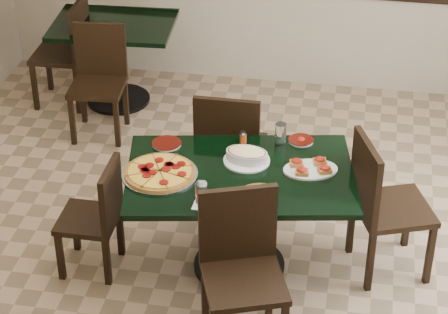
% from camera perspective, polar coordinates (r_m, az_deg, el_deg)
% --- Properties ---
extents(floor, '(5.50, 5.50, 0.00)m').
position_cam_1_polar(floor, '(5.89, 0.08, -7.14)').
color(floor, '#907253').
rests_on(floor, ground).
extents(room_shell, '(5.50, 5.50, 5.50)m').
position_cam_1_polar(room_shell, '(6.72, 11.49, 9.14)').
color(room_shell, white).
rests_on(room_shell, floor).
extents(main_table, '(1.56, 1.15, 0.75)m').
position_cam_1_polar(main_table, '(5.54, 1.05, -2.59)').
color(main_table, black).
rests_on(main_table, floor).
extents(back_table, '(1.07, 0.81, 0.75)m').
position_cam_1_polar(back_table, '(7.64, -7.14, 7.14)').
color(back_table, black).
rests_on(back_table, floor).
extents(chair_far, '(0.46, 0.46, 0.97)m').
position_cam_1_polar(chair_far, '(6.10, 0.36, 0.78)').
color(chair_far, black).
rests_on(chair_far, floor).
extents(chair_near, '(0.58, 0.58, 0.98)m').
position_cam_1_polar(chair_near, '(5.05, 1.13, -6.79)').
color(chair_near, black).
rests_on(chair_near, floor).
extents(chair_right, '(0.59, 0.59, 0.98)m').
position_cam_1_polar(chair_right, '(5.62, 10.20, -2.77)').
color(chair_right, black).
rests_on(chair_right, floor).
extents(chair_left, '(0.37, 0.37, 0.80)m').
position_cam_1_polar(chair_left, '(5.67, -8.21, -3.64)').
color(chair_left, black).
rests_on(chair_left, floor).
extents(back_chair_near, '(0.46, 0.46, 0.92)m').
position_cam_1_polar(back_chair_near, '(7.22, -8.16, 5.38)').
color(back_chair_near, black).
rests_on(back_chair_near, floor).
extents(back_chair_left, '(0.45, 0.45, 0.95)m').
position_cam_1_polar(back_chair_left, '(7.68, -10.08, 7.11)').
color(back_chair_left, black).
rests_on(back_chair_left, floor).
extents(pepperoni_pizza, '(0.47, 0.47, 0.04)m').
position_cam_1_polar(pepperoni_pizza, '(5.42, -4.22, -1.02)').
color(pepperoni_pizza, silver).
rests_on(pepperoni_pizza, main_table).
extents(lasagna_casserole, '(0.30, 0.30, 0.09)m').
position_cam_1_polar(lasagna_casserole, '(5.53, 1.50, 0.12)').
color(lasagna_casserole, silver).
rests_on(lasagna_casserole, main_table).
extents(bread_basket, '(0.26, 0.23, 0.09)m').
position_cam_1_polar(bread_basket, '(5.19, 2.10, -2.36)').
color(bread_basket, brown).
rests_on(bread_basket, main_table).
extents(bruschetta_platter, '(0.40, 0.32, 0.05)m').
position_cam_1_polar(bruschetta_platter, '(5.47, 5.67, -0.68)').
color(bruschetta_platter, silver).
rests_on(bruschetta_platter, main_table).
extents(side_plate_near, '(0.17, 0.17, 0.02)m').
position_cam_1_polar(side_plate_near, '(5.19, -0.63, -2.77)').
color(side_plate_near, silver).
rests_on(side_plate_near, main_table).
extents(side_plate_far_r, '(0.17, 0.17, 0.03)m').
position_cam_1_polar(side_plate_far_r, '(5.78, 5.05, 1.11)').
color(side_plate_far_r, silver).
rests_on(side_plate_far_r, main_table).
extents(side_plate_far_l, '(0.19, 0.19, 0.02)m').
position_cam_1_polar(side_plate_far_l, '(5.73, -3.77, 0.89)').
color(side_plate_far_l, silver).
rests_on(side_plate_far_l, main_table).
extents(napkin_setting, '(0.15, 0.15, 0.01)m').
position_cam_1_polar(napkin_setting, '(5.16, -1.16, -3.07)').
color(napkin_setting, white).
rests_on(napkin_setting, main_table).
extents(water_glass_a, '(0.07, 0.07, 0.16)m').
position_cam_1_polar(water_glass_a, '(5.69, 3.71, 1.47)').
color(water_glass_a, white).
rests_on(water_glass_a, main_table).
extents(water_glass_b, '(0.07, 0.07, 0.16)m').
position_cam_1_polar(water_glass_b, '(5.10, -1.49, -2.48)').
color(water_glass_b, white).
rests_on(water_glass_b, main_table).
extents(pepper_shaker, '(0.05, 0.05, 0.08)m').
position_cam_1_polar(pepper_shaker, '(5.73, 1.26, 1.32)').
color(pepper_shaker, '#B93B13').
rests_on(pepper_shaker, main_table).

